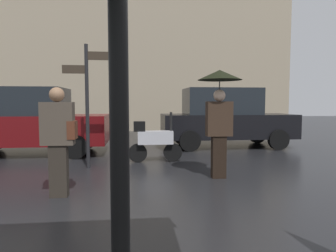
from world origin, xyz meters
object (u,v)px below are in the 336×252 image
pedestrian_with_bag (59,135)px  parked_car_left (225,118)px  parked_car_right (28,121)px  street_signpost (87,93)px  pedestrian_with_umbrella (219,100)px  parked_scooter (154,140)px

pedestrian_with_bag → parked_car_left: bearing=10.9°
pedestrian_with_bag → parked_car_right: parked_car_right is taller
parked_car_left → street_signpost: 4.97m
pedestrian_with_umbrella → pedestrian_with_bag: pedestrian_with_umbrella is taller
parked_car_right → street_signpost: bearing=-61.6°
pedestrian_with_umbrella → pedestrian_with_bag: bearing=-166.0°
parked_car_left → parked_car_right: parked_car_left is taller
pedestrian_with_bag → parked_car_left: parked_car_left is taller
pedestrian_with_bag → parked_car_right: bearing=75.0°
parked_scooter → street_signpost: size_ratio=0.48×
parked_car_left → parked_car_right: 6.03m
pedestrian_with_bag → street_signpost: size_ratio=0.62×
pedestrian_with_bag → parked_car_left: (4.13, 4.93, 0.01)m
parked_scooter → parked_car_right: (-3.46, 1.51, 0.40)m
parked_scooter → pedestrian_with_bag: bearing=-143.9°
parked_scooter → street_signpost: 1.94m
pedestrian_with_umbrella → parked_car_right: (-4.62, 3.23, -0.56)m
pedestrian_with_umbrella → parked_car_right: bearing=141.4°
parked_car_left → parked_car_right: bearing=24.2°
street_signpost → parked_scooter: bearing=19.4°
parked_car_right → street_signpost: size_ratio=1.56×
pedestrian_with_bag → parked_scooter: pedestrian_with_bag is taller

